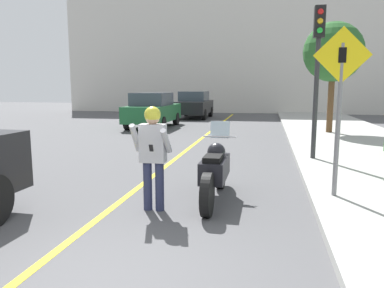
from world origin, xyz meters
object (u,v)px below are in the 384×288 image
Objects in this scene: person_biker at (153,148)px; traffic_light at (318,54)px; street_tree at (333,52)px; parked_car_black at (194,104)px; parked_car_green at (153,110)px; crossing_sign at (340,96)px; motorcycle at (215,171)px.

traffic_light is (2.93, 4.40, 1.75)m from person_biker.
traffic_light reaches higher than person_biker.
traffic_light is 6.16m from street_tree.
person_biker is 17.98m from parked_car_black.
person_biker is 0.40× the size of parked_car_black.
traffic_light is 10.22m from parked_car_green.
parked_car_black is at bearing 80.98° from parked_car_green.
crossing_sign is 3.56m from traffic_light.
crossing_sign reaches higher than parked_car_black.
parked_car_green reaches higher than motorcycle.
parked_car_black is at bearing 133.62° from street_tree.
parked_car_green reaches higher than person_biker.
traffic_light is 0.90× the size of parked_car_black.
street_tree is 8.45m from parked_car_green.
person_biker is at bearing -141.06° from motorcycle.
street_tree is 1.04× the size of parked_car_green.
traffic_light is at bearing -66.80° from parked_car_black.
crossing_sign is (2.01, 0.25, 1.28)m from motorcycle.
person_biker is 0.60× the size of crossing_sign.
person_biker is at bearing -72.67° from parked_car_green.
crossing_sign is at bearing 18.50° from person_biker.
parked_car_green and parked_car_black have the same top height.
parked_car_black is at bearing 98.94° from person_biker.
parked_car_green is at bearing 121.14° from crossing_sign.
motorcycle is 17.44m from parked_car_black.
traffic_light reaches higher than crossing_sign.
motorcycle is 1.41× the size of person_biker.
traffic_light is (2.05, 3.68, 2.24)m from motorcycle.
parked_car_black is at bearing 102.19° from motorcycle.
person_biker is 11.45m from street_tree.
motorcycle is at bearing -67.65° from parked_car_green.
motorcycle is at bearing -109.04° from street_tree.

